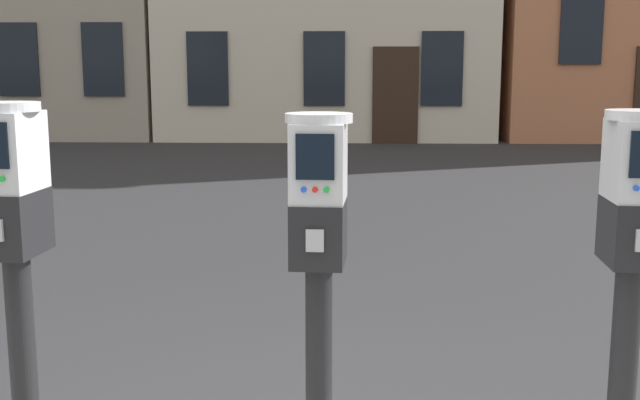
{
  "coord_description": "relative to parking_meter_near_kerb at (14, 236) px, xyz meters",
  "views": [
    {
      "loc": [
        0.38,
        -2.72,
        1.67
      ],
      "look_at": [
        0.29,
        -0.14,
        1.22
      ],
      "focal_mm": 43.67,
      "sensor_mm": 36.0,
      "label": 1
    }
  ],
  "objects": [
    {
      "name": "parking_meter_end_of_row",
      "position": [
        2.02,
        -0.0,
        -0.01
      ],
      "size": [
        0.23,
        0.26,
        1.39
      ],
      "rotation": [
        0.0,
        0.0,
        -1.63
      ],
      "color": "black",
      "rests_on": "sidewalk_slab"
    },
    {
      "name": "parking_meter_near_kerb",
      "position": [
        0.0,
        0.0,
        0.0
      ],
      "size": [
        0.23,
        0.26,
        1.41
      ],
      "rotation": [
        0.0,
        0.0,
        -1.63
      ],
      "color": "black",
      "rests_on": "sidewalk_slab"
    },
    {
      "name": "parking_meter_twin_adjacent",
      "position": [
        1.01,
        -0.0,
        -0.02
      ],
      "size": [
        0.23,
        0.26,
        1.38
      ],
      "rotation": [
        0.0,
        0.0,
        -1.63
      ],
      "color": "black",
      "rests_on": "sidewalk_slab"
    }
  ]
}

